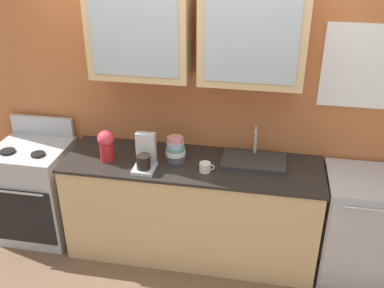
{
  "coord_description": "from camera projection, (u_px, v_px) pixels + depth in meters",
  "views": [
    {
      "loc": [
        0.57,
        -3.08,
        2.68
      ],
      "look_at": [
        0.0,
        0.0,
        1.07
      ],
      "focal_mm": 41.66,
      "sensor_mm": 36.0,
      "label": 1
    }
  ],
  "objects": [
    {
      "name": "back_wall_unit",
      "position": [
        199.0,
        72.0,
        3.58
      ],
      "size": [
        4.42,
        0.44,
        2.88
      ],
      "color": "#B76638",
      "rests_on": "ground_plane"
    },
    {
      "name": "ground_plane",
      "position": [
        192.0,
        249.0,
        4.02
      ],
      "size": [
        10.0,
        10.0,
        0.0
      ],
      "primitive_type": "plane",
      "color": "brown"
    },
    {
      "name": "cup_near_sink",
      "position": [
        205.0,
        167.0,
        3.47
      ],
      "size": [
        0.12,
        0.09,
        0.08
      ],
      "color": "silver",
      "rests_on": "counter"
    },
    {
      "name": "stove_range",
      "position": [
        37.0,
        191.0,
        4.04
      ],
      "size": [
        0.62,
        0.62,
        1.07
      ],
      "color": "#ADAFB5",
      "rests_on": "ground_plane"
    },
    {
      "name": "vase",
      "position": [
        106.0,
        145.0,
        3.58
      ],
      "size": [
        0.13,
        0.13,
        0.27
      ],
      "color": "#B21E1E",
      "rests_on": "counter"
    },
    {
      "name": "dishwasher",
      "position": [
        361.0,
        227.0,
        3.58
      ],
      "size": [
        0.63,
        0.63,
        0.89
      ],
      "color": "#ADAFB5",
      "rests_on": "ground_plane"
    },
    {
      "name": "counter",
      "position": [
        192.0,
        208.0,
        3.81
      ],
      "size": [
        2.11,
        0.64,
        0.89
      ],
      "color": "tan",
      "rests_on": "ground_plane"
    },
    {
      "name": "bowl_stack",
      "position": [
        176.0,
        150.0,
        3.62
      ],
      "size": [
        0.17,
        0.17,
        0.2
      ],
      "color": "#4C4C54",
      "rests_on": "counter"
    },
    {
      "name": "coffee_maker",
      "position": [
        145.0,
        156.0,
        3.48
      ],
      "size": [
        0.17,
        0.2,
        0.29
      ],
      "color": "#B7B7BC",
      "rests_on": "counter"
    },
    {
      "name": "sink_faucet",
      "position": [
        254.0,
        160.0,
        3.6
      ],
      "size": [
        0.52,
        0.31,
        0.28
      ],
      "color": "#2D2D30",
      "rests_on": "counter"
    }
  ]
}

